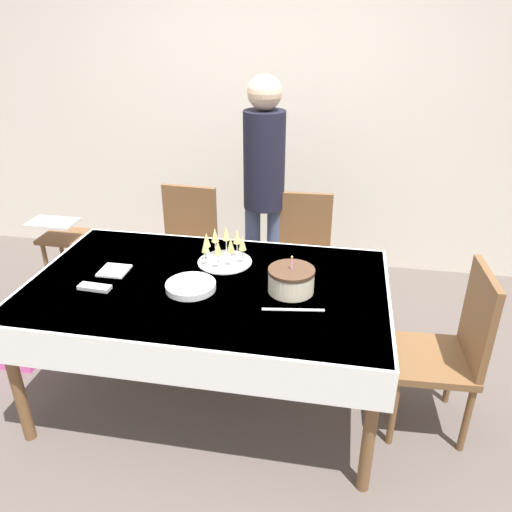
{
  "coord_description": "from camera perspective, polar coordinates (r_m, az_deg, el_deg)",
  "views": [
    {
      "loc": [
        0.67,
        -2.21,
        2.04
      ],
      "look_at": [
        0.24,
        0.12,
        0.88
      ],
      "focal_mm": 35.0,
      "sensor_mm": 36.0,
      "label": 1
    }
  ],
  "objects": [
    {
      "name": "high_chair",
      "position": [
        3.95,
        -21.12,
        1.08
      ],
      "size": [
        0.33,
        0.35,
        0.71
      ],
      "color": "brown",
      "rests_on": "ground_plane"
    },
    {
      "name": "dining_chair_far_right",
      "position": [
        3.47,
        5.12,
        -0.11
      ],
      "size": [
        0.44,
        0.44,
        0.94
      ],
      "color": "brown",
      "rests_on": "ground_plane"
    },
    {
      "name": "wall_back",
      "position": [
        4.22,
        1.19,
        16.73
      ],
      "size": [
        8.0,
        0.05,
        2.7
      ],
      "color": "silver",
      "rests_on": "ground_plane"
    },
    {
      "name": "dining_chair_far_left",
      "position": [
        3.62,
        -7.98,
        0.93
      ],
      "size": [
        0.45,
        0.45,
        0.94
      ],
      "color": "brown",
      "rests_on": "ground_plane"
    },
    {
      "name": "gift_bag",
      "position": [
        3.54,
        -25.67,
        -9.55
      ],
      "size": [
        0.23,
        0.14,
        0.25
      ],
      "color": "#E559B2",
      "rests_on": "ground_plane"
    },
    {
      "name": "napkin_pile",
      "position": [
        2.85,
        -15.9,
        -1.62
      ],
      "size": [
        0.15,
        0.15,
        0.01
      ],
      "color": "white",
      "rests_on": "dining_table"
    },
    {
      "name": "person_standing",
      "position": [
        3.42,
        0.93,
        8.92
      ],
      "size": [
        0.28,
        0.28,
        1.7
      ],
      "color": "#3F4C72",
      "rests_on": "ground_plane"
    },
    {
      "name": "ground_plane",
      "position": [
        3.08,
        -4.98,
        -15.43
      ],
      "size": [
        12.0,
        12.0,
        0.0
      ],
      "primitive_type": "plane",
      "color": "#564C47"
    },
    {
      "name": "birthday_cake",
      "position": [
        2.53,
        4.04,
        -2.77
      ],
      "size": [
        0.24,
        0.24,
        0.2
      ],
      "color": "beige",
      "rests_on": "dining_table"
    },
    {
      "name": "fork_pile",
      "position": [
        2.7,
        -17.96,
        -3.43
      ],
      "size": [
        0.17,
        0.07,
        0.02
      ],
      "color": "silver",
      "rests_on": "dining_table"
    },
    {
      "name": "cake_knife",
      "position": [
        2.41,
        4.26,
        -6.14
      ],
      "size": [
        0.3,
        0.06,
        0.0
      ],
      "color": "silver",
      "rests_on": "dining_table"
    },
    {
      "name": "dining_table",
      "position": [
        2.69,
        -5.52,
        -4.93
      ],
      "size": [
        1.89,
        1.14,
        0.76
      ],
      "color": "white",
      "rests_on": "ground_plane"
    },
    {
      "name": "plate_stack_main",
      "position": [
        2.59,
        -7.47,
        -3.44
      ],
      "size": [
        0.26,
        0.26,
        0.03
      ],
      "color": "white",
      "rests_on": "dining_table"
    },
    {
      "name": "dining_chair_right_end",
      "position": [
        2.76,
        21.25,
        -9.57
      ],
      "size": [
        0.44,
        0.44,
        0.94
      ],
      "color": "brown",
      "rests_on": "ground_plane"
    },
    {
      "name": "champagne_tray",
      "position": [
        2.81,
        -3.76,
        0.98
      ],
      "size": [
        0.31,
        0.31,
        0.18
      ],
      "color": "silver",
      "rests_on": "dining_table"
    }
  ]
}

